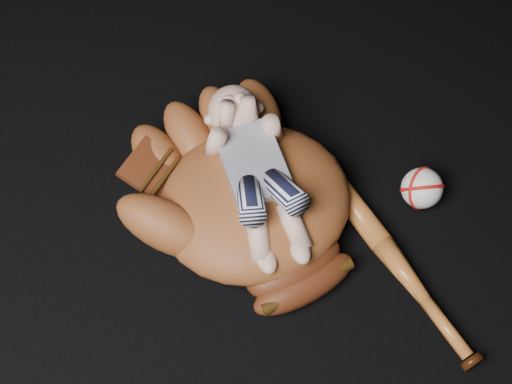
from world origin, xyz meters
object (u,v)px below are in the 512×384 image
at_px(newborn_baby, 258,174).
at_px(baseball, 422,188).
at_px(baseball_bat, 391,255).
at_px(baseball_glove, 254,195).

relative_size(newborn_baby, baseball, 4.66).
bearing_deg(baseball_bat, baseball_glove, 153.81).
bearing_deg(newborn_baby, baseball_glove, -137.99).
xyz_separation_m(baseball_glove, newborn_baby, (0.01, 0.01, 0.06)).
height_order(baseball_bat, baseball, baseball).
height_order(baseball_glove, baseball, baseball_glove).
height_order(newborn_baby, baseball_bat, newborn_baby).
relative_size(newborn_baby, baseball_bat, 0.78).
bearing_deg(newborn_baby, baseball_bat, -40.41).
distance_m(baseball_glove, newborn_baby, 0.06).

